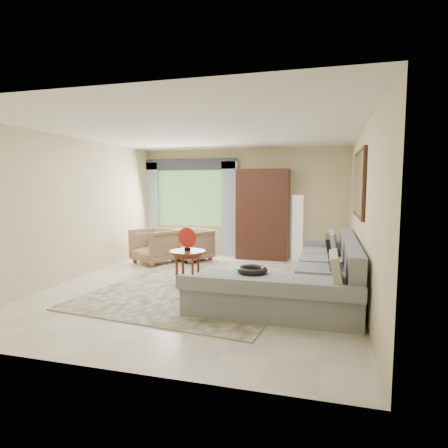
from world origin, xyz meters
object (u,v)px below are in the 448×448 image
(armchair_right, at_px, (191,245))
(armchair_left, at_px, (155,246))
(armoire, at_px, (263,214))
(sectional_sofa, at_px, (311,280))
(tv_screen, at_px, (330,252))
(coffee_table, at_px, (188,267))
(potted_plant, at_px, (154,243))
(floor_lamp, at_px, (298,228))

(armchair_right, bearing_deg, armchair_left, -118.96)
(armchair_right, bearing_deg, armoire, 55.41)
(sectional_sofa, xyz_separation_m, armchair_right, (-2.76, 2.16, 0.08))
(armchair_left, bearing_deg, armchair_right, 59.18)
(tv_screen, height_order, coffee_table, tv_screen)
(armchair_right, distance_m, armoire, 1.83)
(sectional_sofa, relative_size, coffee_table, 5.64)
(coffee_table, distance_m, armoire, 2.97)
(armchair_left, height_order, potted_plant, armchair_left)
(armoire, bearing_deg, armchair_right, -154.17)
(coffee_table, height_order, potted_plant, coffee_table)
(potted_plant, bearing_deg, floor_lamp, 1.08)
(sectional_sofa, bearing_deg, coffee_table, 176.08)
(sectional_sofa, distance_m, armoire, 3.24)
(armchair_right, xyz_separation_m, floor_lamp, (2.33, 0.80, 0.38))
(tv_screen, relative_size, armchair_left, 0.87)
(sectional_sofa, relative_size, armoire, 1.65)
(armoire, distance_m, floor_lamp, 0.86)
(tv_screen, xyz_separation_m, armoire, (-1.50, 2.83, 0.33))
(coffee_table, relative_size, armchair_right, 0.76)
(armchair_left, xyz_separation_m, armoire, (2.23, 1.17, 0.66))
(sectional_sofa, xyz_separation_m, floor_lamp, (-0.43, 2.96, 0.47))
(potted_plant, bearing_deg, armoire, 0.17)
(armchair_left, xyz_separation_m, floor_lamp, (3.03, 1.23, 0.36))
(armchair_left, relative_size, floor_lamp, 0.57)
(coffee_table, bearing_deg, floor_lamp, 59.74)
(floor_lamp, bearing_deg, coffee_table, -120.26)
(tv_screen, relative_size, potted_plant, 1.48)
(sectional_sofa, height_order, potted_plant, sectional_sofa)
(armchair_left, xyz_separation_m, armchair_right, (0.70, 0.43, -0.02))
(tv_screen, bearing_deg, potted_plant, 146.83)
(sectional_sofa, distance_m, tv_screen, 0.52)
(tv_screen, height_order, potted_plant, tv_screen)
(tv_screen, bearing_deg, armoire, 117.95)
(tv_screen, height_order, armchair_right, tv_screen)
(sectional_sofa, xyz_separation_m, coffee_table, (-2.08, 0.14, 0.04))
(sectional_sofa, bearing_deg, armchair_left, 153.50)
(armchair_right, relative_size, floor_lamp, 0.54)
(sectional_sofa, height_order, coffee_table, sectional_sofa)
(tv_screen, distance_m, armchair_left, 4.10)
(tv_screen, xyz_separation_m, armchair_right, (-3.03, 2.09, -0.35))
(armoire, bearing_deg, sectional_sofa, -66.94)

